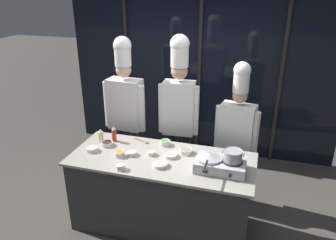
{
  "coord_description": "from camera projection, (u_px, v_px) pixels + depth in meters",
  "views": [
    {
      "loc": [
        0.96,
        -2.96,
        2.67
      ],
      "look_at": [
        0.0,
        0.25,
        1.24
      ],
      "focal_mm": 35.0,
      "sensor_mm": 36.0,
      "label": 1
    }
  ],
  "objects": [
    {
      "name": "prep_bowl_rice",
      "position": [
        92.0,
        149.0,
        3.7
      ],
      "size": [
        0.13,
        0.13,
        0.05
      ],
      "color": "silver",
      "rests_on": "demo_counter"
    },
    {
      "name": "prep_bowl_noodles",
      "position": [
        121.0,
        167.0,
        3.33
      ],
      "size": [
        0.09,
        0.09,
        0.06
      ],
      "color": "silver",
      "rests_on": "demo_counter"
    },
    {
      "name": "window_wall_back",
      "position": [
        200.0,
        72.0,
        5.15
      ],
      "size": [
        4.28,
        0.09,
        2.7
      ],
      "color": "black",
      "rests_on": "ground_plane"
    },
    {
      "name": "prep_bowl_soy_glaze",
      "position": [
        107.0,
        144.0,
        3.82
      ],
      "size": [
        0.14,
        0.14,
        0.05
      ],
      "color": "silver",
      "rests_on": "demo_counter"
    },
    {
      "name": "prep_bowl_scallions",
      "position": [
        165.0,
        142.0,
        3.84
      ],
      "size": [
        0.12,
        0.12,
        0.06
      ],
      "color": "silver",
      "rests_on": "demo_counter"
    },
    {
      "name": "stock_pot",
      "position": [
        233.0,
        156.0,
        3.24
      ],
      "size": [
        0.22,
        0.19,
        0.12
      ],
      "color": "#93969B",
      "rests_on": "portable_stove"
    },
    {
      "name": "squeeze_bottle_oil",
      "position": [
        101.0,
        136.0,
        3.88
      ],
      "size": [
        0.06,
        0.06,
        0.17
      ],
      "color": "beige",
      "rests_on": "demo_counter"
    },
    {
      "name": "chef_line",
      "position": [
        237.0,
        126.0,
        3.96
      ],
      "size": [
        0.53,
        0.28,
        1.84
      ],
      "rotation": [
        0.0,
        0.0,
        2.96
      ],
      "color": "#2D3856",
      "rests_on": "ground_plane"
    },
    {
      "name": "frying_pan",
      "position": [
        209.0,
        156.0,
        3.31
      ],
      "size": [
        0.28,
        0.48,
        0.05
      ],
      "color": "#ADAFB5",
      "rests_on": "portable_stove"
    },
    {
      "name": "prep_bowl_mushrooms",
      "position": [
        186.0,
        151.0,
        3.66
      ],
      "size": [
        0.15,
        0.15,
        0.05
      ],
      "color": "silver",
      "rests_on": "demo_counter"
    },
    {
      "name": "prep_bowl_ginger",
      "position": [
        151.0,
        153.0,
        3.62
      ],
      "size": [
        0.09,
        0.09,
        0.04
      ],
      "color": "silver",
      "rests_on": "demo_counter"
    },
    {
      "name": "ground_plane",
      "position": [
        162.0,
        223.0,
        3.91
      ],
      "size": [
        24.0,
        24.0,
        0.0
      ],
      "primitive_type": "plane",
      "color": "#47423D"
    },
    {
      "name": "prep_bowl_carrots",
      "position": [
        119.0,
        154.0,
        3.59
      ],
      "size": [
        0.11,
        0.11,
        0.06
      ],
      "color": "silver",
      "rests_on": "demo_counter"
    },
    {
      "name": "portable_stove",
      "position": [
        220.0,
        165.0,
        3.32
      ],
      "size": [
        0.51,
        0.34,
        0.12
      ],
      "color": "#B2B5BA",
      "rests_on": "demo_counter"
    },
    {
      "name": "chef_head",
      "position": [
        125.0,
        103.0,
        4.3
      ],
      "size": [
        0.59,
        0.26,
        2.05
      ],
      "rotation": [
        0.0,
        0.0,
        3.07
      ],
      "color": "#2D3856",
      "rests_on": "ground_plane"
    },
    {
      "name": "demo_counter",
      "position": [
        162.0,
        192.0,
        3.73
      ],
      "size": [
        2.01,
        0.85,
        0.89
      ],
      "color": "#2D2D30",
      "rests_on": "ground_plane"
    },
    {
      "name": "squeeze_bottle_chili",
      "position": [
        114.0,
        134.0,
        3.91
      ],
      "size": [
        0.06,
        0.06,
        0.19
      ],
      "color": "red",
      "rests_on": "demo_counter"
    },
    {
      "name": "prep_bowl_bean_sprouts",
      "position": [
        171.0,
        155.0,
        3.58
      ],
      "size": [
        0.15,
        0.15,
        0.04
      ],
      "color": "silver",
      "rests_on": "demo_counter"
    },
    {
      "name": "prep_bowl_garlic",
      "position": [
        160.0,
        164.0,
        3.4
      ],
      "size": [
        0.16,
        0.16,
        0.04
      ],
      "color": "silver",
      "rests_on": "demo_counter"
    },
    {
      "name": "prep_bowl_chicken",
      "position": [
        131.0,
        153.0,
        3.62
      ],
      "size": [
        0.12,
        0.12,
        0.04
      ],
      "color": "silver",
      "rests_on": "demo_counter"
    },
    {
      "name": "chef_sous",
      "position": [
        179.0,
        103.0,
        4.08
      ],
      "size": [
        0.51,
        0.23,
        2.11
      ],
      "rotation": [
        0.0,
        0.0,
        3.21
      ],
      "color": "#232326",
      "rests_on": "ground_plane"
    },
    {
      "name": "serving_spoon_slotted",
      "position": [
        144.0,
        141.0,
        3.92
      ],
      "size": [
        0.22,
        0.1,
        0.02
      ],
      "color": "olive",
      "rests_on": "demo_counter"
    }
  ]
}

